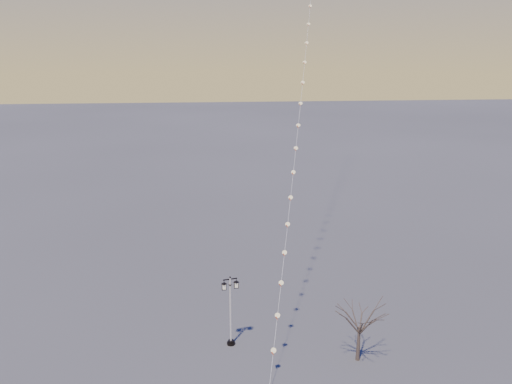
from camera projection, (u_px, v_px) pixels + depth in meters
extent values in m
plane|color=#424242|center=(231.00, 377.00, 30.62)|extent=(300.00, 300.00, 0.00)
cylinder|color=black|center=(231.00, 343.00, 33.92)|extent=(0.53, 0.53, 0.15)
cylinder|color=black|center=(231.00, 341.00, 33.88)|extent=(0.38, 0.38, 0.13)
cylinder|color=silver|center=(231.00, 309.00, 33.27)|extent=(0.12, 0.12, 4.41)
cylinder|color=black|center=(230.00, 285.00, 32.81)|extent=(0.19, 0.19, 0.06)
cube|color=black|center=(230.00, 279.00, 32.71)|extent=(0.88, 0.26, 0.06)
sphere|color=black|center=(230.00, 277.00, 32.68)|extent=(0.13, 0.13, 0.13)
pyramid|color=black|center=(224.00, 282.00, 32.63)|extent=(0.41, 0.41, 0.13)
cube|color=beige|center=(224.00, 286.00, 32.71)|extent=(0.24, 0.24, 0.32)
cube|color=black|center=(224.00, 289.00, 32.76)|extent=(0.28, 0.28, 0.04)
pyramid|color=black|center=(236.00, 280.00, 32.87)|extent=(0.41, 0.41, 0.13)
cube|color=beige|center=(236.00, 285.00, 32.95)|extent=(0.24, 0.24, 0.32)
cube|color=black|center=(236.00, 287.00, 33.00)|extent=(0.28, 0.28, 0.04)
cone|color=#3F332A|center=(358.00, 343.00, 31.98)|extent=(0.26, 0.26, 2.24)
cone|color=red|center=(307.00, 21.00, 45.79)|extent=(0.08, 0.08, 0.29)
cylinder|color=white|center=(269.00, 382.00, 29.14)|extent=(0.02, 0.02, 0.82)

